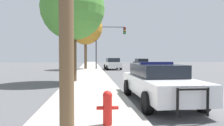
% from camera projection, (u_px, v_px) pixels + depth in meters
% --- Properties ---
extents(ground_plane, '(110.00, 110.00, 0.00)m').
position_uv_depth(ground_plane, '(221.00, 101.00, 8.46)').
color(ground_plane, '#565659').
extents(sidewalk_left, '(3.00, 110.00, 0.13)m').
position_uv_depth(sidewalk_left, '(89.00, 102.00, 7.96)').
color(sidewalk_left, '#ADA89E').
rests_on(sidewalk_left, ground_plane).
extents(police_car, '(2.07, 5.33, 1.52)m').
position_uv_depth(police_car, '(158.00, 82.00, 8.30)').
color(police_car, white).
rests_on(police_car, ground_plane).
extents(fire_hydrant, '(0.51, 0.23, 0.81)m').
position_uv_depth(fire_hydrant, '(107.00, 107.00, 5.10)').
color(fire_hydrant, red).
rests_on(fire_hydrant, sidewalk_left).
extents(traffic_light, '(3.93, 0.35, 5.55)m').
position_uv_depth(traffic_light, '(108.00, 38.00, 28.21)').
color(traffic_light, '#424247').
rests_on(traffic_light, sidewalk_left).
extents(car_background_oncoming, '(2.06, 4.01, 1.39)m').
position_uv_depth(car_background_oncoming, '(142.00, 63.00, 32.12)').
color(car_background_oncoming, black).
rests_on(car_background_oncoming, ground_plane).
extents(car_background_midblock, '(2.12, 4.30, 1.51)m').
position_uv_depth(car_background_midblock, '(113.00, 64.00, 28.58)').
color(car_background_midblock, silver).
rests_on(car_background_midblock, ground_plane).
extents(tree_sidewalk_near, '(4.13, 4.13, 6.80)m').
position_uv_depth(tree_sidewalk_near, '(73.00, 8.00, 14.07)').
color(tree_sidewalk_near, '#4C3823').
rests_on(tree_sidewalk_near, sidewalk_left).
extents(tree_sidewalk_mid, '(4.39, 4.39, 7.52)m').
position_uv_depth(tree_sidewalk_mid, '(86.00, 28.00, 28.28)').
color(tree_sidewalk_mid, brown).
rests_on(tree_sidewalk_mid, sidewalk_left).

